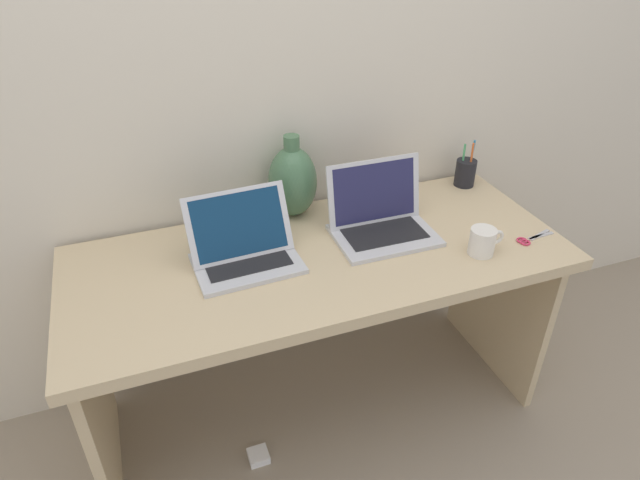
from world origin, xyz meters
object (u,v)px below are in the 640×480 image
object	(u,v)px
laptop_left	(243,245)
coffee_mug	(483,241)
pen_cup	(465,172)
green_vase	(293,181)
laptop_right	(380,215)
scissors	(530,239)
power_brick	(258,456)

from	to	relation	value
laptop_left	coffee_mug	xyz separation A→B (m)	(0.71, -0.22, -0.01)
pen_cup	green_vase	bearing A→B (deg)	178.51
green_vase	coffee_mug	distance (m)	0.66
laptop_right	scissors	size ratio (longest dim) A/B	2.25
pen_cup	scissors	world-z (taller)	pen_cup
laptop_right	power_brick	distance (m)	0.94
pen_cup	power_brick	distance (m)	1.30
laptop_right	power_brick	bearing A→B (deg)	-158.70
power_brick	green_vase	bearing A→B (deg)	55.54
coffee_mug	pen_cup	distance (m)	0.48
scissors	power_brick	distance (m)	1.19
laptop_left	coffee_mug	bearing A→B (deg)	-17.15
scissors	pen_cup	bearing A→B (deg)	87.61
laptop_right	laptop_left	bearing A→B (deg)	-178.28
laptop_right	coffee_mug	size ratio (longest dim) A/B	2.80
laptop_left	green_vase	size ratio (longest dim) A/B	1.12
green_vase	power_brick	xyz separation A→B (m)	(-0.28, -0.41, -0.83)
green_vase	laptop_left	bearing A→B (deg)	-135.98
laptop_right	scissors	xyz separation A→B (m)	(0.44, -0.23, -0.06)
pen_cup	scissors	size ratio (longest dim) A/B	1.26
green_vase	coffee_mug	bearing A→B (deg)	-42.93
laptop_right	green_vase	xyz separation A→B (m)	(-0.23, 0.21, 0.07)
laptop_right	pen_cup	bearing A→B (deg)	22.95
pen_cup	scissors	bearing A→B (deg)	-92.39
green_vase	coffee_mug	size ratio (longest dim) A/B	2.47
laptop_left	coffee_mug	distance (m)	0.75
coffee_mug	green_vase	bearing A→B (deg)	137.07
laptop_left	green_vase	world-z (taller)	green_vase
coffee_mug	power_brick	size ratio (longest dim) A/B	1.70
pen_cup	power_brick	world-z (taller)	pen_cup
laptop_left	green_vase	distance (m)	0.33
scissors	power_brick	world-z (taller)	scissors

